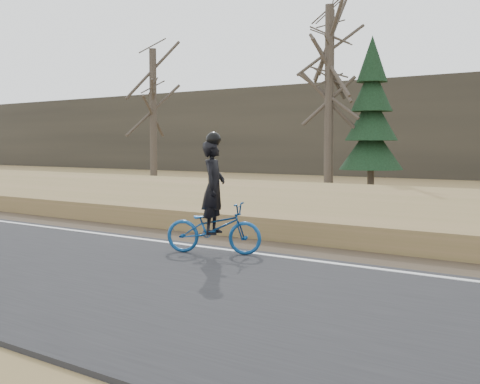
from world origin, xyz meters
The scene contains 12 objects.
ground centered at (0.00, 0.00, 0.00)m, with size 120.00×120.00×0.00m, color olive.
road centered at (0.00, -2.50, 0.03)m, with size 120.00×6.00×0.06m, color black.
edge_line centered at (0.00, 0.20, 0.07)m, with size 120.00×0.12×0.01m, color silver.
shoulder centered at (0.00, 1.20, 0.02)m, with size 120.00×1.60×0.04m, color #473A2B.
embankment centered at (0.00, 4.20, 0.22)m, with size 120.00×5.00×0.44m, color olive.
ballast centered at (0.00, 8.00, 0.23)m, with size 120.00×3.00×0.45m, color slate.
railroad centered at (0.00, 8.00, 0.53)m, with size 120.00×2.40×0.29m.
cyclist centered at (1.23, -0.24, 0.73)m, with size 1.81×1.25×2.12m.
bare_tree_far_left centered at (-15.72, 14.71, 3.40)m, with size 0.36×0.36×6.79m, color #4D4439.
bare_tree_left centered at (-8.01, 19.07, 4.21)m, with size 0.36×0.36×8.42m, color #4D4439.
bare_tree_near_left centered at (-5.32, 14.47, 3.79)m, with size 0.36×0.36×7.59m, color #4D4439.
conifer centered at (-4.01, 15.64, 3.02)m, with size 2.60×2.60×6.39m.
Camera 1 is at (8.82, -9.01, 1.95)m, focal length 50.00 mm.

